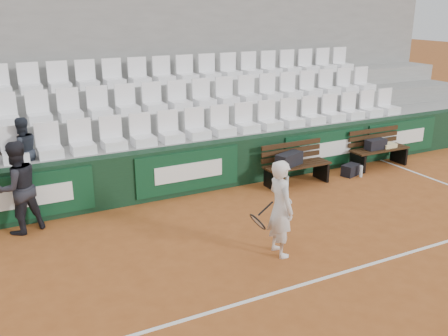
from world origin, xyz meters
TOP-DOWN VIEW (x-y plane):
  - ground at (0.00, 0.00)m, footprint 80.00×80.00m
  - court_baseline at (0.00, 0.00)m, footprint 18.00×0.06m
  - back_barrier at (0.07, 3.99)m, footprint 18.00×0.34m
  - grandstand_tier_front at (0.00, 4.62)m, footprint 18.00×0.95m
  - grandstand_tier_mid at (0.00, 5.58)m, footprint 18.00×0.95m
  - grandstand_tier_back at (0.00, 6.53)m, footprint 18.00×0.95m
  - grandstand_rear_wall at (0.00, 7.15)m, footprint 18.00×0.30m
  - seat_row_front at (0.00, 4.45)m, footprint 11.90×0.44m
  - seat_row_mid at (0.00, 5.40)m, footprint 11.90×0.44m
  - seat_row_back at (0.00, 6.35)m, footprint 11.90×0.44m
  - bench_left at (2.13, 3.39)m, footprint 1.50×0.56m
  - bench_right at (4.57, 3.50)m, footprint 1.50×0.56m
  - sports_bag_left at (1.92, 3.40)m, footprint 0.69×0.47m
  - sports_bag_right at (4.44, 3.51)m, footprint 0.51×0.24m
  - towel at (4.81, 3.48)m, footprint 0.36×0.26m
  - sports_bag_ground at (3.55, 3.31)m, footprint 0.47×0.37m
  - water_bottle_near at (1.80, 3.28)m, footprint 0.08×0.08m
  - water_bottle_far at (3.69, 3.12)m, footprint 0.07×0.07m
  - tennis_player at (0.06, 0.93)m, footprint 0.69×0.57m
  - ball_kid at (-3.39, 3.60)m, footprint 0.94×0.84m
  - spectator_c at (-3.16, 4.50)m, footprint 0.69×0.59m

SIDE VIEW (x-z plane):
  - ground at x=0.00m, z-range 0.00..0.00m
  - court_baseline at x=0.00m, z-range 0.00..0.01m
  - sports_bag_ground at x=3.55m, z-range 0.00..0.25m
  - water_bottle_far at x=3.69m, z-range 0.00..0.26m
  - water_bottle_near at x=1.80m, z-range 0.00..0.27m
  - bench_left at x=2.13m, z-range 0.00..0.45m
  - bench_right at x=4.57m, z-range 0.00..0.45m
  - towel at x=4.81m, z-range 0.45..0.55m
  - grandstand_tier_front at x=0.00m, z-range 0.00..1.00m
  - back_barrier at x=0.07m, z-range 0.00..1.00m
  - sports_bag_right at x=4.44m, z-range 0.45..0.68m
  - sports_bag_left at x=1.92m, z-range 0.45..0.72m
  - grandstand_tier_mid at x=0.00m, z-range 0.00..1.45m
  - tennis_player at x=0.06m, z-range 0.00..1.52m
  - ball_kid at x=-3.39m, z-range 0.00..1.59m
  - grandstand_tier_back at x=0.00m, z-range 0.00..1.90m
  - seat_row_front at x=0.00m, z-range 1.00..1.63m
  - spectator_c at x=-3.16m, z-range 1.00..2.23m
  - seat_row_mid at x=0.00m, z-range 1.45..2.08m
  - grandstand_rear_wall at x=0.00m, z-range 0.00..4.40m
  - seat_row_back at x=0.00m, z-range 1.90..2.53m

